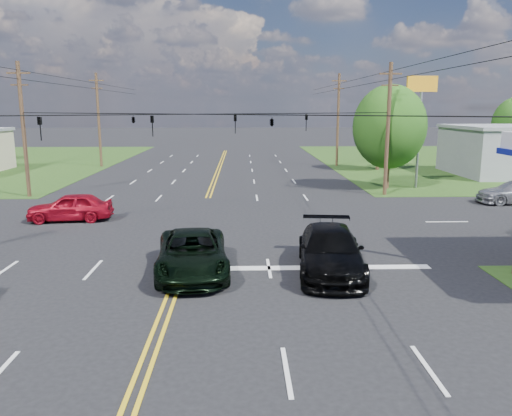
{
  "coord_description": "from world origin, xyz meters",
  "views": [
    {
      "loc": [
        2.43,
        -15.11,
        6.32
      ],
      "look_at": [
        3.04,
        6.0,
        2.08
      ],
      "focal_mm": 35.0,
      "sensor_mm": 36.0,
      "label": 1
    }
  ],
  "objects_px": {
    "tree_right_a": "(389,127)",
    "suv_black": "(330,251)",
    "pole_nw": "(23,128)",
    "pickup_dkgreen": "(192,253)",
    "pole_right_far": "(338,119)",
    "pole_ne": "(388,128)",
    "tree_right_b": "(379,129)",
    "pole_left_far": "(99,119)"
  },
  "relations": [
    {
      "from": "tree_right_a",
      "to": "suv_black",
      "type": "height_order",
      "value": "tree_right_a"
    },
    {
      "from": "pole_nw",
      "to": "suv_black",
      "type": "height_order",
      "value": "pole_nw"
    },
    {
      "from": "suv_black",
      "to": "pole_nw",
      "type": "bearing_deg",
      "value": 143.13
    },
    {
      "from": "pickup_dkgreen",
      "to": "pole_right_far",
      "type": "bearing_deg",
      "value": 65.64
    },
    {
      "from": "pole_ne",
      "to": "suv_black",
      "type": "xyz_separation_m",
      "value": [
        -7.14,
        -17.5,
        -4.05
      ]
    },
    {
      "from": "pole_right_far",
      "to": "suv_black",
      "type": "bearing_deg",
      "value": -101.06
    },
    {
      "from": "tree_right_a",
      "to": "tree_right_b",
      "type": "relative_size",
      "value": 1.15
    },
    {
      "from": "suv_black",
      "to": "pole_ne",
      "type": "bearing_deg",
      "value": 73.79
    },
    {
      "from": "pole_right_far",
      "to": "tree_right_a",
      "type": "height_order",
      "value": "pole_right_far"
    },
    {
      "from": "tree_right_b",
      "to": "pole_nw",
      "type": "bearing_deg",
      "value": -153.05
    },
    {
      "from": "tree_right_a",
      "to": "pole_right_far",
      "type": "bearing_deg",
      "value": 93.58
    },
    {
      "from": "pole_right_far",
      "to": "suv_black",
      "type": "height_order",
      "value": "pole_right_far"
    },
    {
      "from": "pole_ne",
      "to": "suv_black",
      "type": "relative_size",
      "value": 1.59
    },
    {
      "from": "pole_left_far",
      "to": "pole_right_far",
      "type": "xyz_separation_m",
      "value": [
        26.0,
        0.0,
        0.0
      ]
    },
    {
      "from": "pole_right_far",
      "to": "tree_right_b",
      "type": "distance_m",
      "value": 5.4
    },
    {
      "from": "pole_nw",
      "to": "suv_black",
      "type": "relative_size",
      "value": 1.59
    },
    {
      "from": "pole_left_far",
      "to": "tree_right_a",
      "type": "distance_m",
      "value": 31.39
    },
    {
      "from": "pole_nw",
      "to": "pole_left_far",
      "type": "bearing_deg",
      "value": 90.0
    },
    {
      "from": "pole_nw",
      "to": "pole_right_far",
      "type": "height_order",
      "value": "pole_right_far"
    },
    {
      "from": "pole_nw",
      "to": "pole_ne",
      "type": "relative_size",
      "value": 1.0
    },
    {
      "from": "suv_black",
      "to": "tree_right_a",
      "type": "bearing_deg",
      "value": 74.33
    },
    {
      "from": "tree_right_a",
      "to": "pickup_dkgreen",
      "type": "relative_size",
      "value": 1.42
    },
    {
      "from": "pole_ne",
      "to": "tree_right_b",
      "type": "bearing_deg",
      "value": 76.87
    },
    {
      "from": "pole_ne",
      "to": "tree_right_a",
      "type": "distance_m",
      "value": 3.16
    },
    {
      "from": "pole_ne",
      "to": "tree_right_b",
      "type": "height_order",
      "value": "pole_ne"
    },
    {
      "from": "tree_right_b",
      "to": "suv_black",
      "type": "xyz_separation_m",
      "value": [
        -10.64,
        -32.5,
        -3.35
      ]
    },
    {
      "from": "pole_ne",
      "to": "pickup_dkgreen",
      "type": "height_order",
      "value": "pole_ne"
    },
    {
      "from": "pole_nw",
      "to": "pickup_dkgreen",
      "type": "bearing_deg",
      "value": -52.35
    },
    {
      "from": "pole_ne",
      "to": "tree_right_b",
      "type": "relative_size",
      "value": 1.34
    },
    {
      "from": "pole_nw",
      "to": "pole_left_far",
      "type": "height_order",
      "value": "pole_left_far"
    },
    {
      "from": "pole_nw",
      "to": "tree_right_a",
      "type": "bearing_deg",
      "value": 6.34
    },
    {
      "from": "pole_nw",
      "to": "pole_ne",
      "type": "xyz_separation_m",
      "value": [
        26.0,
        0.0,
        0.0
      ]
    },
    {
      "from": "pole_right_far",
      "to": "pickup_dkgreen",
      "type": "bearing_deg",
      "value": -108.9
    },
    {
      "from": "pole_nw",
      "to": "pole_ne",
      "type": "distance_m",
      "value": 26.0
    },
    {
      "from": "pole_nw",
      "to": "pickup_dkgreen",
      "type": "distance_m",
      "value": 22.48
    },
    {
      "from": "pickup_dkgreen",
      "to": "suv_black",
      "type": "height_order",
      "value": "suv_black"
    },
    {
      "from": "tree_right_a",
      "to": "tree_right_b",
      "type": "bearing_deg",
      "value": 78.23
    },
    {
      "from": "pole_nw",
      "to": "tree_right_b",
      "type": "relative_size",
      "value": 1.34
    },
    {
      "from": "pole_ne",
      "to": "pickup_dkgreen",
      "type": "bearing_deg",
      "value": -125.54
    },
    {
      "from": "pole_left_far",
      "to": "pickup_dkgreen",
      "type": "height_order",
      "value": "pole_left_far"
    },
    {
      "from": "pole_nw",
      "to": "tree_right_b",
      "type": "xyz_separation_m",
      "value": [
        29.5,
        15.0,
        -0.7
      ]
    },
    {
      "from": "pole_left_far",
      "to": "tree_right_b",
      "type": "bearing_deg",
      "value": -7.72
    }
  ]
}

